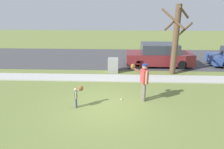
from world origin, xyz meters
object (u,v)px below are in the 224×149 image
Objects in this scene: street_tree_near at (176,38)px; person_child at (78,94)px; baseball at (121,99)px; parked_suv_maroon at (159,55)px; person_adult at (143,78)px; utility_cabinet at (113,65)px.

person_child is at bearing -137.97° from street_tree_near.
street_tree_near is (3.34, 4.02, 2.30)m from baseball.
baseball is at bearing 64.74° from parked_suv_maroon.
person_child is (-2.91, -0.75, -0.48)m from person_adult.
parked_suv_maroon is at bearing 39.41° from person_child.
utility_cabinet is 3.67m from parked_suv_maroon.
baseball is (-0.98, -0.03, -1.08)m from person_adult.
baseball is at bearing 5.59° from person_child.
street_tree_near reaches higher than person_child.
street_tree_near is at bearing 26.98° from person_child.
street_tree_near is at bearing -2.84° from utility_cabinet.
parked_suv_maroon is at bearing -121.94° from person_adult.
person_adult is 3.04m from person_child.
person_adult is 0.41× the size of street_tree_near.
baseball is 0.02× the size of parked_suv_maroon.
person_adult is 24.16× the size of baseball.
parked_suv_maroon reaches higher than utility_cabinet.
parked_suv_maroon is at bearing 25.78° from utility_cabinet.
parked_suv_maroon is (1.75, 5.78, -0.32)m from person_adult.
utility_cabinet is 0.20× the size of parked_suv_maroon.
utility_cabinet is at bearing 25.78° from parked_suv_maroon.
street_tree_near reaches higher than person_adult.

